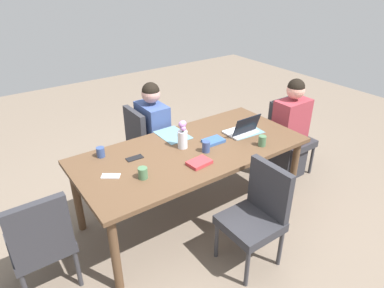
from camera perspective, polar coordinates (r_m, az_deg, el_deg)
ground_plane at (r=3.63m, az=0.00°, el=-11.37°), size 10.00×10.00×0.00m
dining_table at (r=3.23m, az=0.00°, el=-1.91°), size 2.18×1.01×0.76m
chair_head_right_left_near at (r=4.25m, az=15.62°, el=1.81°), size 0.44×0.44×0.90m
person_head_right_left_near at (r=4.15m, az=15.91°, el=1.57°), size 0.40×0.36×1.19m
chair_far_left_mid at (r=3.94m, az=-7.79°, el=0.48°), size 0.44×0.44×0.90m
person_far_left_mid at (r=3.91m, az=-6.44°, el=0.80°), size 0.36×0.40×1.19m
chair_near_left_far at (r=2.90m, az=10.88°, el=-10.99°), size 0.44×0.44×0.90m
chair_head_left_right_near at (r=2.84m, az=-23.96°, el=-14.37°), size 0.44×0.44×0.90m
flower_vase at (r=3.16m, az=-1.59°, el=1.58°), size 0.09×0.09×0.27m
placemat_head_right_left_near at (r=3.56m, az=8.63°, el=2.07°), size 0.38×0.29×0.00m
placemat_far_left_mid at (r=3.46m, az=-3.22°, el=1.54°), size 0.26×0.36×0.00m
laptop_head_right_left_near at (r=3.50m, az=8.43°, el=2.37°), size 0.32×0.22×0.21m
coffee_mug_near_left at (r=2.78m, az=-8.21°, el=-4.82°), size 0.08×0.08×0.10m
coffee_mug_near_right at (r=3.13m, az=2.36°, el=-0.44°), size 0.07×0.07×0.10m
coffee_mug_centre_left at (r=3.30m, az=11.63°, el=0.51°), size 0.07×0.07×0.10m
coffee_mug_centre_right at (r=3.16m, az=-15.01°, el=-1.32°), size 0.07×0.07×0.09m
book_red_cover at (r=3.32m, az=3.60°, el=0.54°), size 0.20×0.14×0.03m
book_blue_cover at (r=2.95m, az=1.22°, el=-3.12°), size 0.21×0.16×0.03m
phone_black at (r=3.08m, az=-9.55°, el=-2.33°), size 0.15×0.08×0.01m
phone_silver at (r=2.87m, az=-13.39°, el=-5.24°), size 0.16×0.15×0.01m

